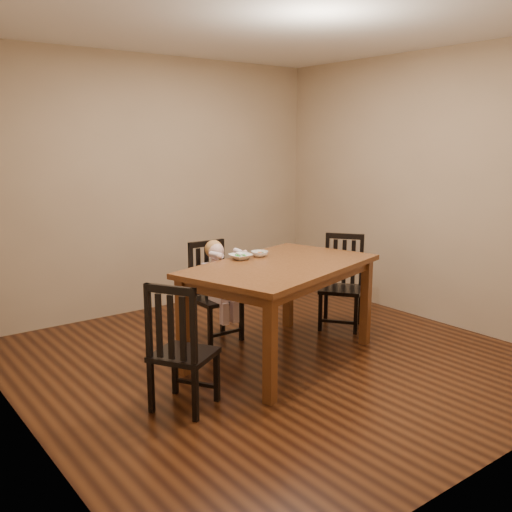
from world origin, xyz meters
TOP-DOWN VIEW (x-y plane):
  - room at (0.00, 0.00)m, footprint 4.01×4.01m
  - dining_table at (0.08, -0.01)m, footprint 1.86×1.41m
  - chair_child at (-0.10, 0.75)m, footprint 0.40×0.38m
  - chair_left at (-1.07, -0.33)m, footprint 0.52×0.53m
  - chair_right at (1.11, 0.28)m, footprint 0.54×0.54m
  - toddler at (-0.10, 0.71)m, footprint 0.30×0.37m
  - bowl_peas at (-0.09, 0.33)m, footprint 0.19×0.19m
  - bowl_veg at (0.11, 0.32)m, footprint 0.20×0.20m
  - fork at (-0.12, 0.30)m, footprint 0.09×0.11m

SIDE VIEW (x-z plane):
  - chair_left at x=-1.07m, z-range -0.02..0.89m
  - chair_child at x=-0.10m, z-range -0.02..0.89m
  - chair_right at x=1.11m, z-range -0.02..0.90m
  - toddler at x=-0.10m, z-range 0.32..0.81m
  - dining_table at x=0.08m, z-range 0.32..1.14m
  - bowl_peas at x=-0.09m, z-range 0.83..0.87m
  - bowl_veg at x=0.11m, z-range 0.83..0.87m
  - fork at x=-0.12m, z-range 0.85..0.90m
  - room at x=0.00m, z-range 0.00..2.71m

